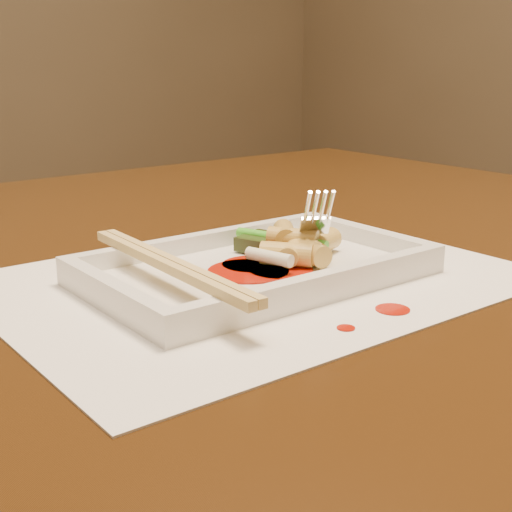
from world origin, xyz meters
TOP-DOWN VIEW (x-y plane):
  - table at (0.00, 0.00)m, footprint 1.40×0.90m
  - placemat at (0.09, -0.11)m, footprint 0.40×0.30m
  - sauce_splatter_a at (0.12, -0.23)m, footprint 0.02×0.02m
  - sauce_splatter_b at (0.07, -0.23)m, footprint 0.01×0.01m
  - plate_base at (0.09, -0.11)m, footprint 0.26×0.16m
  - plate_rim_far at (0.09, -0.04)m, footprint 0.26×0.01m
  - plate_rim_near at (0.09, -0.19)m, footprint 0.26×0.01m
  - plate_rim_left at (-0.03, -0.11)m, footprint 0.01×0.14m
  - plate_rim_right at (0.22, -0.11)m, footprint 0.01×0.14m
  - veg_piece at (0.13, -0.07)m, footprint 0.05×0.04m
  - scallion_white at (0.09, -0.13)m, footprint 0.02×0.04m
  - scallion_green at (0.13, -0.09)m, footprint 0.04×0.08m
  - chopstick_a at (0.01, -0.11)m, footprint 0.01×0.21m
  - chopstick_b at (0.02, -0.11)m, footprint 0.01×0.21m
  - fork at (0.16, -0.09)m, footprint 0.09×0.10m
  - sauce_blob_0 at (0.09, -0.10)m, footprint 0.05×0.05m
  - sauce_blob_1 at (0.10, -0.13)m, footprint 0.05×0.05m
  - sauce_blob_2 at (0.08, -0.12)m, footprint 0.06×0.06m
  - rice_cake_0 at (0.13, -0.13)m, footprint 0.02×0.05m
  - rice_cake_1 at (0.12, -0.12)m, footprint 0.04×0.04m
  - rice_cake_2 at (0.13, -0.11)m, footprint 0.04×0.04m
  - rice_cake_3 at (0.14, -0.12)m, footprint 0.03×0.04m
  - rice_cake_4 at (0.11, -0.12)m, footprint 0.04×0.04m
  - rice_cake_5 at (0.14, -0.09)m, footprint 0.04×0.04m
  - rice_cake_6 at (0.15, -0.11)m, footprint 0.05×0.03m

SIDE VIEW (x-z plane):
  - table at x=0.00m, z-range 0.27..1.02m
  - placemat at x=0.09m, z-range 0.75..0.75m
  - sauce_splatter_a at x=0.12m, z-range 0.75..0.75m
  - sauce_splatter_b at x=0.07m, z-range 0.75..0.75m
  - plate_base at x=0.09m, z-range 0.75..0.76m
  - sauce_blob_0 at x=0.09m, z-range 0.76..0.76m
  - sauce_blob_1 at x=0.10m, z-range 0.76..0.76m
  - sauce_blob_2 at x=0.08m, z-range 0.76..0.76m
  - plate_rim_far at x=0.09m, z-range 0.76..0.77m
  - plate_rim_near at x=0.09m, z-range 0.76..0.77m
  - plate_rim_left at x=-0.03m, z-range 0.76..0.77m
  - plate_rim_right at x=0.22m, z-range 0.76..0.77m
  - veg_piece at x=0.13m, z-range 0.76..0.77m
  - rice_cake_0 at x=0.13m, z-range 0.76..0.78m
  - rice_cake_1 at x=0.12m, z-range 0.76..0.78m
  - rice_cake_3 at x=0.14m, z-range 0.76..0.78m
  - rice_cake_4 at x=0.11m, z-range 0.76..0.78m
  - rice_cake_6 at x=0.15m, z-range 0.76..0.78m
  - scallion_white at x=0.09m, z-range 0.77..0.78m
  - scallion_green at x=0.13m, z-range 0.77..0.78m
  - rice_cake_2 at x=0.13m, z-range 0.77..0.78m
  - rice_cake_5 at x=0.14m, z-range 0.77..0.78m
  - chopstick_a at x=0.01m, z-range 0.77..0.78m
  - chopstick_b at x=0.02m, z-range 0.77..0.78m
  - fork at x=0.16m, z-range 0.76..0.90m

